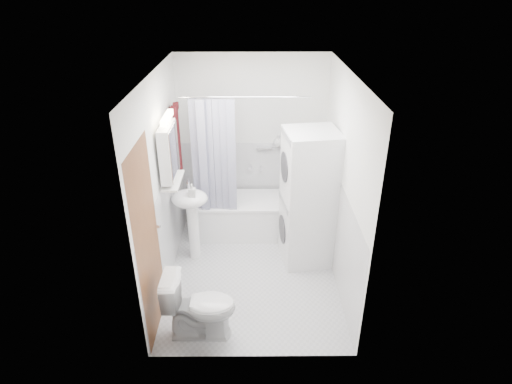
{
  "coord_description": "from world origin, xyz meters",
  "views": [
    {
      "loc": [
        0.01,
        -4.23,
        3.28
      ],
      "look_at": [
        0.04,
        0.15,
        1.03
      ],
      "focal_mm": 30.0,
      "sensor_mm": 36.0,
      "label": 1
    }
  ],
  "objects_px": {
    "bathtub": "(247,214)",
    "toilet": "(200,306)",
    "washer_dryer": "(309,199)",
    "sink": "(191,209)"
  },
  "relations": [
    {
      "from": "washer_dryer",
      "to": "toilet",
      "type": "bearing_deg",
      "value": -140.41
    },
    {
      "from": "bathtub",
      "to": "washer_dryer",
      "type": "bearing_deg",
      "value": -38.62
    },
    {
      "from": "bathtub",
      "to": "washer_dryer",
      "type": "xyz_separation_m",
      "value": [
        0.76,
        -0.61,
        0.57
      ]
    },
    {
      "from": "washer_dryer",
      "to": "bathtub",
      "type": "bearing_deg",
      "value": 133.48
    },
    {
      "from": "sink",
      "to": "washer_dryer",
      "type": "height_order",
      "value": "washer_dryer"
    },
    {
      "from": "sink",
      "to": "washer_dryer",
      "type": "bearing_deg",
      "value": -0.65
    },
    {
      "from": "sink",
      "to": "toilet",
      "type": "height_order",
      "value": "sink"
    },
    {
      "from": "bathtub",
      "to": "washer_dryer",
      "type": "height_order",
      "value": "washer_dryer"
    },
    {
      "from": "washer_dryer",
      "to": "sink",
      "type": "bearing_deg",
      "value": 171.45
    },
    {
      "from": "bathtub",
      "to": "toilet",
      "type": "relative_size",
      "value": 1.9
    }
  ]
}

